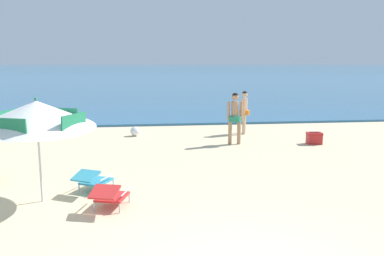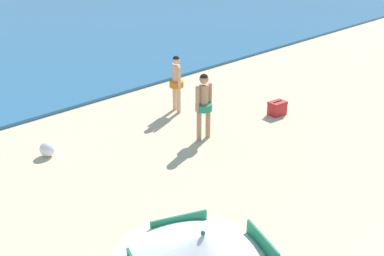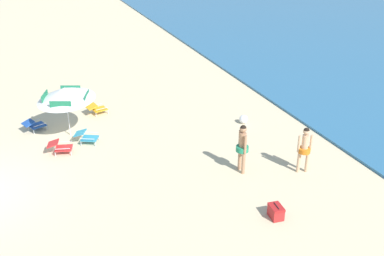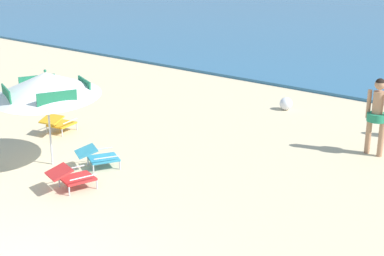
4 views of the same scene
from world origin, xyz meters
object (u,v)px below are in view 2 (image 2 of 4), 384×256
object	(u,v)px
cooler_box	(277,108)
beach_ball	(47,149)
beach_umbrella_striped_main	(203,253)
person_standing_beside	(204,102)
person_standing_near_shore	(176,80)

from	to	relation	value
cooler_box	beach_ball	size ratio (longest dim) A/B	1.44
beach_umbrella_striped_main	cooler_box	distance (m)	9.26
person_standing_beside	beach_ball	size ratio (longest dim) A/B	4.80
beach_umbrella_striped_main	person_standing_near_shore	size ratio (longest dim) A/B	1.81
person_standing_beside	cooler_box	xyz separation A→B (m)	(2.73, -0.31, -0.82)
beach_umbrella_striped_main	person_standing_beside	xyz separation A→B (m)	(5.11, 4.98, -0.75)
person_standing_near_shore	beach_ball	world-z (taller)	person_standing_near_shore
person_standing_beside	beach_ball	distance (m)	4.01
beach_umbrella_striped_main	beach_ball	size ratio (longest dim) A/B	8.29
person_standing_beside	beach_ball	xyz separation A→B (m)	(-3.41, 1.94, -0.84)
beach_umbrella_striped_main	person_standing_beside	distance (m)	7.18
beach_umbrella_striped_main	cooler_box	bearing A→B (deg)	30.81
person_standing_near_shore	cooler_box	size ratio (longest dim) A/B	3.17
person_standing_beside	cooler_box	world-z (taller)	person_standing_beside
person_standing_near_shore	beach_ball	size ratio (longest dim) A/B	4.58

